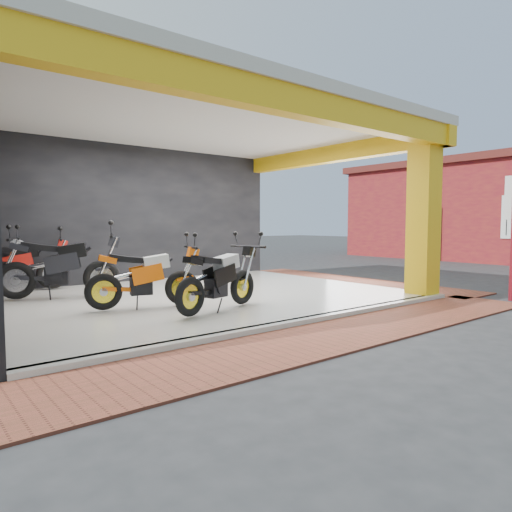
# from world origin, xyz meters

# --- Properties ---
(ground) EXTENTS (80.00, 80.00, 0.00)m
(ground) POSITION_xyz_m (0.00, 0.00, 0.00)
(ground) COLOR #2D2D30
(ground) RESTS_ON ground
(showroom_floor) EXTENTS (8.00, 6.00, 0.10)m
(showroom_floor) POSITION_xyz_m (0.00, 2.00, 0.05)
(showroom_floor) COLOR silver
(showroom_floor) RESTS_ON ground
(showroom_ceiling) EXTENTS (8.40, 6.40, 0.20)m
(showroom_ceiling) POSITION_xyz_m (0.00, 2.00, 3.60)
(showroom_ceiling) COLOR beige
(showroom_ceiling) RESTS_ON corner_column
(back_wall) EXTENTS (8.20, 0.20, 3.50)m
(back_wall) POSITION_xyz_m (0.00, 5.10, 1.75)
(back_wall) COLOR black
(back_wall) RESTS_ON ground
(corner_column) EXTENTS (0.50, 0.50, 3.50)m
(corner_column) POSITION_xyz_m (3.75, -0.75, 1.75)
(corner_column) COLOR gold
(corner_column) RESTS_ON ground
(header_beam_front) EXTENTS (8.40, 0.30, 0.40)m
(header_beam_front) POSITION_xyz_m (0.00, -1.00, 3.30)
(header_beam_front) COLOR gold
(header_beam_front) RESTS_ON corner_column
(header_beam_right) EXTENTS (0.30, 6.40, 0.40)m
(header_beam_right) POSITION_xyz_m (4.00, 2.00, 3.30)
(header_beam_right) COLOR gold
(header_beam_right) RESTS_ON corner_column
(floor_kerb) EXTENTS (8.00, 0.20, 0.10)m
(floor_kerb) POSITION_xyz_m (0.00, -1.02, 0.05)
(floor_kerb) COLOR silver
(floor_kerb) RESTS_ON ground
(paver_front) EXTENTS (9.00, 1.40, 0.03)m
(paver_front) POSITION_xyz_m (0.00, -1.80, 0.01)
(paver_front) COLOR brown
(paver_front) RESTS_ON ground
(paver_right) EXTENTS (1.40, 7.00, 0.03)m
(paver_right) POSITION_xyz_m (4.80, 2.00, 0.01)
(paver_right) COLOR brown
(paver_right) RESTS_ON ground
(moto_hero) EXTENTS (2.15, 1.25, 1.24)m
(moto_hero) POSITION_xyz_m (-0.86, 1.08, 0.72)
(moto_hero) COLOR #FF640A
(moto_hero) RESTS_ON showroom_floor
(moto_row_a) EXTENTS (2.17, 1.29, 1.25)m
(moto_row_a) POSITION_xyz_m (-0.01, 0.45, 0.72)
(moto_row_a) COLOR black
(moto_row_a) RESTS_ON showroom_floor
(moto_row_b) EXTENTS (2.52, 1.69, 1.44)m
(moto_row_b) POSITION_xyz_m (-1.60, 2.93, 0.82)
(moto_row_b) COLOR black
(moto_row_b) RESTS_ON showroom_floor
(moto_row_c) EXTENTS (2.37, 1.69, 1.36)m
(moto_row_c) POSITION_xyz_m (-3.08, 4.23, 0.78)
(moto_row_c) COLOR #9EA1A5
(moto_row_c) RESTS_ON showroom_floor
(moto_row_d) EXTENTS (2.29, 1.29, 1.32)m
(moto_row_d) POSITION_xyz_m (-2.09, 4.61, 0.76)
(moto_row_d) COLOR red
(moto_row_d) RESTS_ON showroom_floor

